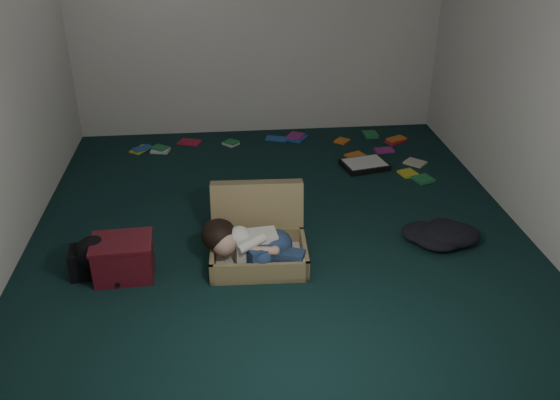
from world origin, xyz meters
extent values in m
plane|color=black|center=(0.00, 0.00, 0.00)|extent=(4.50, 4.50, 0.00)
plane|color=silver|center=(0.00, 2.25, 1.30)|extent=(4.50, 0.00, 4.50)
plane|color=silver|center=(0.00, -2.25, 1.30)|extent=(4.50, 0.00, 4.50)
plane|color=silver|center=(2.00, 0.00, 1.30)|extent=(0.00, 4.50, 4.50)
cube|color=#917D50|center=(-0.19, -0.50, 0.08)|extent=(0.73, 0.54, 0.16)
cube|color=silver|center=(-0.19, -0.50, 0.04)|extent=(0.67, 0.47, 0.02)
cube|color=#917D50|center=(-0.18, -0.17, 0.25)|extent=(0.72, 0.25, 0.52)
cube|color=white|center=(-0.21, -0.52, 0.17)|extent=(0.32, 0.20, 0.22)
sphere|color=tan|center=(-0.44, -0.54, 0.23)|extent=(0.19, 0.19, 0.19)
ellipsoid|color=black|center=(-0.48, -0.48, 0.27)|extent=(0.26, 0.27, 0.22)
ellipsoid|color=navy|center=(-0.06, -0.52, 0.17)|extent=(0.23, 0.27, 0.22)
cube|color=navy|center=(-0.15, -0.62, 0.16)|extent=(0.29, 0.21, 0.14)
cube|color=navy|center=(0.00, -0.64, 0.14)|extent=(0.27, 0.20, 0.11)
sphere|color=white|center=(0.10, -0.61, 0.12)|extent=(0.11, 0.11, 0.11)
sphere|color=white|center=(0.10, -0.68, 0.11)|extent=(0.10, 0.10, 0.10)
cylinder|color=tan|center=(-0.17, -0.65, 0.22)|extent=(0.19, 0.07, 0.07)
cube|color=#57111B|center=(-1.17, -0.54, 0.14)|extent=(0.42, 0.34, 0.27)
cube|color=#57111B|center=(-1.17, -0.54, 0.28)|extent=(0.44, 0.36, 0.02)
cube|color=black|center=(0.98, 1.12, 0.03)|extent=(0.49, 0.41, 0.05)
cube|color=white|center=(0.98, 1.12, 0.06)|extent=(0.44, 0.36, 0.01)
cube|color=yellow|center=(-1.30, 1.78, 0.01)|extent=(0.19, 0.14, 0.02)
cube|color=#AB1632|center=(-0.79, 1.95, 0.01)|extent=(0.23, 0.22, 0.02)
cube|color=silver|center=(-0.34, 1.85, 0.01)|extent=(0.18, 0.22, 0.02)
cube|color=#204EAE|center=(0.40, 1.94, 0.01)|extent=(0.20, 0.22, 0.02)
cube|color=orange|center=(0.89, 1.80, 0.01)|extent=(0.23, 0.22, 0.02)
cube|color=#217A3F|center=(1.25, 1.95, 0.01)|extent=(0.20, 0.15, 0.02)
cube|color=#9A2681|center=(1.29, 1.50, 0.01)|extent=(0.23, 0.23, 0.02)
cube|color=beige|center=(1.52, 1.16, 0.01)|extent=(0.17, 0.21, 0.02)
cube|color=yellow|center=(1.37, 0.91, 0.01)|extent=(0.21, 0.23, 0.02)
cube|color=#AB1632|center=(1.48, 1.74, 0.01)|extent=(0.23, 0.21, 0.02)
cube|color=silver|center=(-1.09, 1.73, 0.01)|extent=(0.21, 0.17, 0.02)
cube|color=#204EAE|center=(0.17, 1.95, 0.01)|extent=(0.23, 0.23, 0.02)
cube|color=orange|center=(0.95, 1.40, 0.01)|extent=(0.16, 0.20, 0.02)
cube|color=#217A3F|center=(1.48, 0.77, 0.01)|extent=(0.21, 0.23, 0.02)
camera|label=1|loc=(-0.41, -4.19, 2.50)|focal=38.00mm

